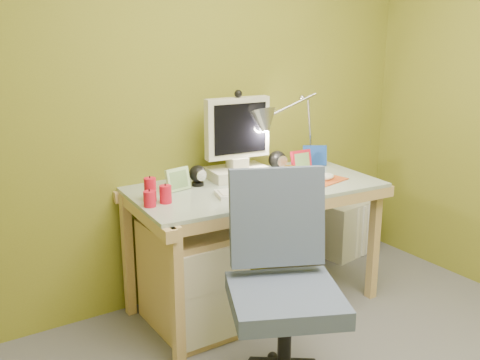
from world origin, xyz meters
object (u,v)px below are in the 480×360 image
task_chair (285,296)px  radiator (351,229)px  desk (255,247)px  desk_lamp (300,114)px  monitor (237,136)px

task_chair → radiator: task_chair is taller
desk → task_chair: bearing=-111.2°
task_chair → radiator: 1.67m
desk_lamp → desk: bearing=-153.2°
monitor → desk_lamp: (0.45, 0.00, 0.08)m
monitor → task_chair: (-0.35, -0.92, -0.50)m
radiator → task_chair: bearing=-152.9°
desk_lamp → radiator: size_ratio=1.70×
monitor → desk_lamp: 0.46m
desk_lamp → task_chair: 1.35m
monitor → radiator: (0.98, 0.05, -0.78)m
desk → radiator: desk is taller
monitor → radiator: monitor is taller
desk → task_chair: size_ratio=1.43×
task_chair → radiator: bearing=60.9°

